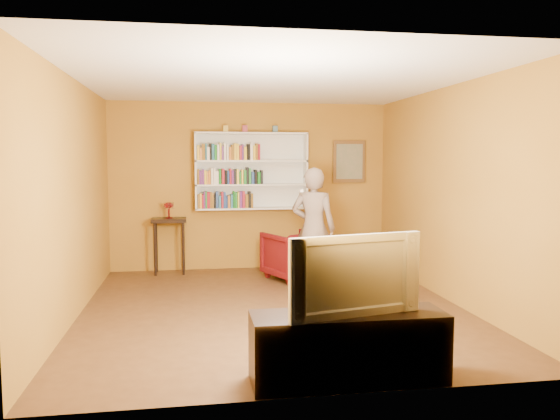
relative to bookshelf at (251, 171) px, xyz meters
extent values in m
cube|color=#472C16|center=(0.00, -2.41, -1.65)|extent=(5.30, 5.80, 0.12)
cube|color=#9D691D|center=(0.00, 0.11, -0.24)|extent=(5.30, 0.04, 2.70)
cube|color=#9D691D|center=(0.00, -4.93, -0.24)|extent=(5.30, 0.04, 2.70)
cube|color=#9D691D|center=(-2.27, -2.41, -0.24)|extent=(0.04, 5.80, 2.70)
cube|color=#9D691D|center=(2.27, -2.41, -0.24)|extent=(0.04, 5.80, 2.70)
cube|color=white|center=(0.00, -2.41, 1.14)|extent=(5.30, 5.80, 0.06)
cube|color=white|center=(0.00, 0.07, 0.01)|extent=(1.80, 0.03, 1.20)
cube|color=white|center=(-0.89, -0.06, 0.01)|extent=(0.03, 0.28, 1.20)
cube|color=white|center=(0.89, -0.06, 0.01)|extent=(0.03, 0.28, 1.20)
cube|color=white|center=(0.00, -0.06, -0.59)|extent=(1.80, 0.28, 0.03)
cube|color=white|center=(0.00, -0.06, -0.21)|extent=(1.80, 0.28, 0.03)
cube|color=white|center=(0.00, -0.06, 0.17)|extent=(1.80, 0.28, 0.03)
cube|color=white|center=(0.00, -0.06, 0.61)|extent=(1.80, 0.28, 0.03)
cube|color=brown|center=(-0.84, -0.12, -0.47)|extent=(0.03, 0.14, 0.22)
cube|color=yellow|center=(-0.81, -0.10, -0.46)|extent=(0.03, 0.18, 0.24)
cube|color=maroon|center=(-0.78, -0.11, -0.47)|extent=(0.03, 0.16, 0.22)
cube|color=#61287A|center=(-0.75, -0.10, -0.45)|extent=(0.02, 0.18, 0.27)
cube|color=#1A7821|center=(-0.73, -0.10, -0.45)|extent=(0.02, 0.18, 0.27)
cube|color=maroon|center=(-0.69, -0.10, -0.45)|extent=(0.04, 0.18, 0.26)
cube|color=brown|center=(-0.65, -0.11, -0.45)|extent=(0.03, 0.16, 0.26)
cube|color=brown|center=(-0.62, -0.12, -0.46)|extent=(0.02, 0.14, 0.25)
cube|color=black|center=(-0.60, -0.11, -0.48)|extent=(0.03, 0.17, 0.21)
cube|color=navy|center=(-0.56, -0.12, -0.45)|extent=(0.04, 0.14, 0.27)
cube|color=teal|center=(-0.51, -0.11, -0.48)|extent=(0.03, 0.15, 0.20)
cube|color=maroon|center=(-0.48, -0.10, -0.45)|extent=(0.03, 0.17, 0.26)
cube|color=navy|center=(-0.44, -0.12, -0.45)|extent=(0.04, 0.15, 0.25)
cube|color=navy|center=(-0.40, -0.11, -0.48)|extent=(0.02, 0.15, 0.19)
cube|color=#C87328|center=(-0.37, -0.10, -0.48)|extent=(0.03, 0.19, 0.20)
cube|color=teal|center=(-0.33, -0.12, -0.47)|extent=(0.04, 0.14, 0.22)
cube|color=#1A7821|center=(-0.29, -0.11, -0.45)|extent=(0.02, 0.16, 0.27)
cube|color=#1A7821|center=(-0.26, -0.10, -0.46)|extent=(0.03, 0.19, 0.25)
cube|color=yellow|center=(-0.22, -0.11, -0.45)|extent=(0.02, 0.16, 0.26)
cube|color=#61287A|center=(-0.18, -0.11, -0.45)|extent=(0.04, 0.16, 0.27)
cube|color=maroon|center=(-0.14, -0.10, -0.45)|extent=(0.04, 0.18, 0.26)
cube|color=brown|center=(-0.09, -0.11, -0.47)|extent=(0.04, 0.15, 0.22)
cube|color=black|center=(-0.04, -0.11, -0.45)|extent=(0.04, 0.16, 0.26)
cube|color=brown|center=(0.00, -0.11, -0.47)|extent=(0.03, 0.16, 0.23)
cube|color=brown|center=(-0.85, -0.12, -0.08)|extent=(0.03, 0.15, 0.24)
cube|color=#61287A|center=(-0.81, -0.11, -0.09)|extent=(0.04, 0.17, 0.21)
cube|color=#61287A|center=(-0.77, -0.11, -0.08)|extent=(0.03, 0.15, 0.23)
cube|color=yellow|center=(-0.73, -0.10, -0.09)|extent=(0.03, 0.19, 0.22)
cube|color=#C87328|center=(-0.70, -0.10, -0.10)|extent=(0.02, 0.18, 0.20)
cube|color=#C87328|center=(-0.67, -0.12, -0.09)|extent=(0.03, 0.14, 0.22)
cube|color=white|center=(-0.63, -0.11, -0.07)|extent=(0.04, 0.15, 0.25)
cube|color=white|center=(-0.59, -0.11, -0.07)|extent=(0.03, 0.16, 0.25)
cube|color=white|center=(-0.55, -0.11, -0.10)|extent=(0.04, 0.15, 0.21)
cube|color=#1A7821|center=(-0.51, -0.12, -0.08)|extent=(0.03, 0.15, 0.24)
cube|color=maroon|center=(-0.46, -0.11, -0.08)|extent=(0.04, 0.16, 0.24)
cube|color=black|center=(-0.41, -0.10, -0.09)|extent=(0.03, 0.18, 0.22)
cube|color=navy|center=(-0.38, -0.11, -0.09)|extent=(0.03, 0.16, 0.21)
cube|color=maroon|center=(-0.34, -0.11, -0.08)|extent=(0.03, 0.15, 0.25)
cube|color=#61287A|center=(-0.31, -0.12, -0.09)|extent=(0.03, 0.14, 0.22)
cube|color=black|center=(-0.27, -0.10, -0.08)|extent=(0.04, 0.19, 0.23)
cube|color=yellow|center=(-0.23, -0.10, -0.08)|extent=(0.04, 0.18, 0.24)
cube|color=#1A7821|center=(-0.19, -0.11, -0.10)|extent=(0.03, 0.16, 0.20)
cube|color=yellow|center=(-0.16, -0.12, -0.09)|extent=(0.03, 0.14, 0.23)
cube|color=#1A7821|center=(-0.11, -0.10, -0.09)|extent=(0.04, 0.18, 0.22)
cube|color=black|center=(-0.08, -0.09, -0.07)|extent=(0.03, 0.19, 0.27)
cube|color=#1A7821|center=(-0.04, -0.10, -0.07)|extent=(0.03, 0.18, 0.25)
cube|color=navy|center=(0.01, -0.10, -0.10)|extent=(0.04, 0.19, 0.19)
cube|color=black|center=(0.06, -0.10, -0.09)|extent=(0.04, 0.18, 0.23)
cube|color=#1A7821|center=(0.11, -0.10, -0.10)|extent=(0.04, 0.17, 0.19)
cube|color=black|center=(0.15, -0.10, -0.09)|extent=(0.03, 0.18, 0.22)
cube|color=yellow|center=(-0.84, -0.11, 0.30)|extent=(0.04, 0.16, 0.23)
cube|color=#C87328|center=(-0.80, -0.09, 0.28)|extent=(0.04, 0.19, 0.19)
cube|color=brown|center=(-0.76, -0.10, 0.31)|extent=(0.04, 0.17, 0.25)
cube|color=teal|center=(-0.72, -0.10, 0.31)|extent=(0.02, 0.18, 0.26)
cube|color=white|center=(-0.69, -0.10, 0.28)|extent=(0.04, 0.18, 0.20)
cube|color=black|center=(-0.65, -0.10, 0.31)|extent=(0.03, 0.17, 0.26)
cube|color=teal|center=(-0.61, -0.10, 0.31)|extent=(0.04, 0.17, 0.25)
cube|color=#1A7821|center=(-0.57, -0.11, 0.30)|extent=(0.03, 0.17, 0.24)
cube|color=white|center=(-0.53, -0.12, 0.30)|extent=(0.03, 0.15, 0.24)
cube|color=yellow|center=(-0.50, -0.11, 0.31)|extent=(0.03, 0.16, 0.27)
cube|color=#61287A|center=(-0.46, -0.11, 0.29)|extent=(0.03, 0.16, 0.22)
cube|color=white|center=(-0.43, -0.11, 0.31)|extent=(0.03, 0.16, 0.27)
cube|color=white|center=(-0.39, -0.11, 0.30)|extent=(0.03, 0.16, 0.24)
cube|color=#C87328|center=(-0.35, -0.10, 0.28)|extent=(0.03, 0.18, 0.21)
cube|color=brown|center=(-0.31, -0.11, 0.30)|extent=(0.04, 0.16, 0.24)
cube|color=yellow|center=(-0.27, -0.11, 0.31)|extent=(0.03, 0.15, 0.26)
cube|color=yellow|center=(-0.23, -0.11, 0.31)|extent=(0.04, 0.16, 0.26)
cube|color=maroon|center=(-0.18, -0.12, 0.29)|extent=(0.03, 0.14, 0.23)
cube|color=#61287A|center=(-0.15, -0.10, 0.30)|extent=(0.02, 0.18, 0.25)
cube|color=yellow|center=(-0.11, -0.11, 0.28)|extent=(0.04, 0.16, 0.21)
cube|color=black|center=(-0.06, -0.12, 0.31)|extent=(0.04, 0.15, 0.25)
cube|color=white|center=(-0.01, -0.11, 0.31)|extent=(0.04, 0.15, 0.26)
cube|color=yellow|center=(0.04, -0.10, 0.29)|extent=(0.04, 0.18, 0.23)
cube|color=brown|center=(0.07, -0.12, 0.31)|extent=(0.03, 0.14, 0.26)
cube|color=maroon|center=(0.11, -0.11, 0.31)|extent=(0.03, 0.15, 0.25)
cube|color=gold|center=(-0.41, -0.06, 0.67)|extent=(0.08, 0.08, 0.10)
cube|color=#95313F|center=(-0.10, -0.06, 0.68)|extent=(0.08, 0.08, 0.11)
cube|color=slate|center=(0.38, -0.06, 0.67)|extent=(0.08, 0.08, 0.11)
cube|color=brown|center=(1.65, 0.06, 0.16)|extent=(0.55, 0.04, 0.70)
cube|color=gray|center=(1.65, 0.03, 0.16)|extent=(0.45, 0.02, 0.58)
cylinder|color=black|center=(-1.52, -0.31, -1.19)|extent=(0.04, 0.04, 0.81)
cylinder|color=black|center=(-1.09, -0.31, -1.19)|extent=(0.04, 0.04, 0.81)
cylinder|color=black|center=(-1.52, 0.00, -1.19)|extent=(0.04, 0.04, 0.81)
cylinder|color=black|center=(-1.09, 0.00, -1.19)|extent=(0.04, 0.04, 0.81)
cube|color=black|center=(-1.31, -0.16, -0.75)|extent=(0.53, 0.41, 0.06)
cylinder|color=maroon|center=(-1.31, -0.16, -0.71)|extent=(0.11, 0.11, 0.02)
cylinder|color=maroon|center=(-1.31, -0.16, -0.63)|extent=(0.03, 0.03, 0.14)
ellipsoid|color=maroon|center=(-1.31, -0.16, -0.52)|extent=(0.15, 0.15, 0.10)
cylinder|color=#FCDEAC|center=(-1.23, -0.16, -0.53)|extent=(0.01, 0.01, 0.11)
cylinder|color=#FCDEAC|center=(-1.26, -0.11, -0.53)|extent=(0.01, 0.01, 0.11)
cylinder|color=#FCDEAC|center=(-1.31, -0.09, -0.53)|extent=(0.01, 0.01, 0.11)
cylinder|color=#FCDEAC|center=(-1.36, -0.11, -0.53)|extent=(0.01, 0.01, 0.11)
cylinder|color=#FCDEAC|center=(-1.38, -0.16, -0.53)|extent=(0.01, 0.01, 0.11)
cylinder|color=#FCDEAC|center=(-1.36, -0.21, -0.53)|extent=(0.01, 0.01, 0.11)
cylinder|color=#FCDEAC|center=(-1.31, -0.23, -0.53)|extent=(0.01, 0.01, 0.11)
cylinder|color=#FCDEAC|center=(-1.26, -0.21, -0.53)|extent=(0.01, 0.01, 0.11)
imported|color=#46050B|center=(0.55, -0.87, -1.23)|extent=(1.02, 1.03, 0.72)
imported|color=#6F5C51|center=(0.70, -1.51, -0.75)|extent=(0.72, 0.62, 1.68)
cube|color=silver|center=(0.44, -1.91, -0.21)|extent=(0.04, 0.15, 0.04)
cube|color=black|center=(0.28, -4.66, -1.31)|extent=(1.57, 0.47, 0.56)
imported|color=black|center=(0.28, -4.66, -0.71)|extent=(1.13, 0.39, 0.65)
camera|label=1|loc=(-0.94, -8.78, 0.19)|focal=35.00mm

